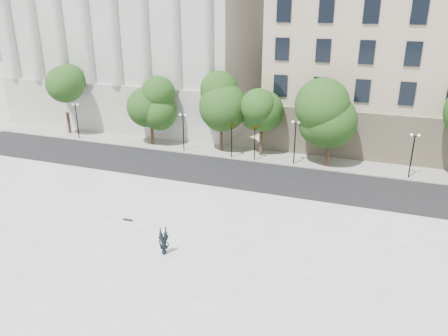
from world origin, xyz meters
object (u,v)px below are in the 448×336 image
at_px(traffic_light_west, 232,123).
at_px(skateboard, 128,220).
at_px(person_lying, 164,250).
at_px(traffic_light_east, 255,126).

relative_size(traffic_light_west, skateboard, 5.79).
relative_size(person_lying, skateboard, 2.53).
height_order(traffic_light_east, person_lying, traffic_light_east).
distance_m(traffic_light_west, traffic_light_east, 2.43).
height_order(traffic_light_west, person_lying, traffic_light_west).
xyz_separation_m(traffic_light_east, skateboard, (-4.84, -16.10, -3.23)).
bearing_deg(traffic_light_east, traffic_light_west, 180.00).
distance_m(traffic_light_west, person_lying, 19.53).
relative_size(traffic_light_east, person_lying, 2.30).
relative_size(traffic_light_west, person_lying, 2.29).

